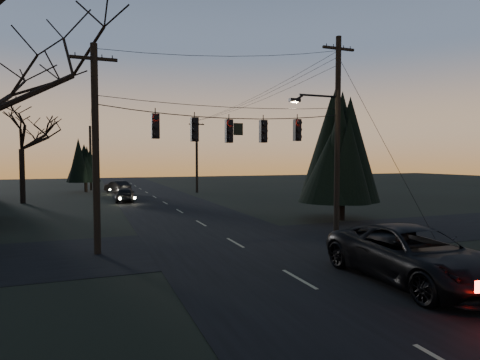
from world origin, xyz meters
name	(u,v)px	position (x,y,z in m)	size (l,w,h in m)	color
ground_plane	(385,329)	(0.00, 0.00, 0.00)	(160.00, 160.00, 0.00)	black
main_road	(186,215)	(0.00, 20.00, 0.01)	(8.00, 120.00, 0.02)	black
cross_road	(235,243)	(0.00, 10.00, 0.01)	(60.00, 7.00, 0.02)	black
utility_pole_right	(336,235)	(5.50, 10.00, 0.00)	(5.00, 0.30, 10.00)	black
utility_pole_left	(98,254)	(-6.00, 10.00, 0.00)	(1.80, 0.30, 8.50)	black
utility_pole_far_r	(197,192)	(5.50, 38.00, 0.00)	(1.80, 0.30, 8.50)	black
utility_pole_far_l	(91,190)	(-6.00, 46.00, 0.00)	(0.30, 0.30, 8.00)	black
span_signal_assembly	(230,130)	(-0.24, 10.00, 5.23)	(11.50, 0.44, 1.61)	black
evergreen_right	(343,147)	(8.75, 14.13, 4.65)	(4.30, 4.30, 8.11)	black
bare_tree_dist	(21,127)	(-11.70, 32.25, 6.64)	(6.11, 6.11, 9.51)	black
evergreen_dist	(85,162)	(-6.59, 43.37, 3.54)	(3.24, 3.24, 5.91)	black
suv_near	(414,256)	(3.20, 2.43, 0.87)	(2.88, 6.25, 1.74)	black
sedan_oncoming_a	(125,195)	(-3.20, 30.16, 0.66)	(1.56, 3.87, 1.32)	black
sedan_oncoming_b	(117,187)	(-3.20, 40.66, 0.68)	(1.44, 4.12, 1.36)	black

